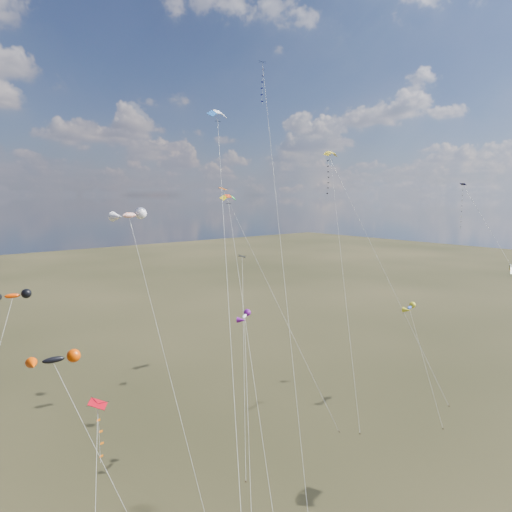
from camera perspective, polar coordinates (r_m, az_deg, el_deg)
ground at (r=44.48m, az=17.07°, el=-27.67°), size 400.00×400.00×0.00m
diamond_black_high at (r=62.26m, az=9.82°, el=8.48°), size 5.08×16.73×31.03m
diamond_navy_tall at (r=54.28m, az=1.16°, el=17.96°), size 12.83×20.48×40.98m
diamond_black_mid at (r=47.70m, az=-1.62°, el=-7.04°), size 7.70×10.03×18.95m
diamond_red_low at (r=33.10m, az=-19.06°, el=-20.86°), size 4.41×7.88×12.40m
diamond_navy_right at (r=68.10m, az=24.98°, el=4.61°), size 3.40×16.84×27.08m
diamond_orange_center at (r=55.41m, az=-0.56°, el=0.91°), size 3.19×18.28×26.46m
parafoil_yellow at (r=69.00m, az=9.37°, el=12.52°), size 15.25×17.68×32.28m
parafoil_blue_white at (r=48.31m, az=-4.80°, el=17.14°), size 16.84×25.35×34.40m
parafoil_tricolor at (r=54.63m, az=-3.43°, el=7.21°), size 11.64×20.60×25.87m
novelty_black_orange at (r=36.98m, az=-23.96°, el=-11.83°), size 5.11×9.58×14.10m
novelty_orange_black at (r=48.71m, az=-28.19°, el=-4.50°), size 9.55×12.70×16.59m
novelty_white_purple at (r=42.77m, az=-1.44°, el=-7.69°), size 8.67×11.31×14.67m
novelty_redwhite_stripe at (r=47.93m, az=-15.54°, el=4.87°), size 4.00×18.16×24.17m
novelty_blue_yellow at (r=59.67m, az=18.66°, el=-6.17°), size 5.23×7.85×12.18m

